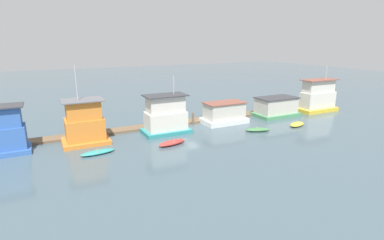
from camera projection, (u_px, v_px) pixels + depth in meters
name	position (u px, v px, depth m)	size (l,w,h in m)	color
ground_plane	(189.00, 128.00, 40.32)	(200.00, 200.00, 0.00)	#475B66
dock_walkway	(180.00, 122.00, 42.62)	(59.60, 2.09, 0.30)	brown
houseboat_orange	(84.00, 124.00, 34.02)	(5.14, 3.97, 8.91)	orange
houseboat_teal	(166.00, 116.00, 37.90)	(5.89, 3.69, 7.22)	teal
houseboat_white	(224.00, 113.00, 42.69)	(6.32, 3.70, 3.01)	white
houseboat_green	(276.00, 107.00, 46.73)	(6.88, 4.15, 2.94)	#4C9360
houseboat_yellow	(318.00, 97.00, 49.60)	(6.84, 3.30, 7.54)	gold
dinghy_teal	(98.00, 152.00, 31.15)	(3.68, 1.56, 0.40)	teal
dinghy_red	(172.00, 143.00, 33.84)	(3.65, 1.85, 0.54)	red
dinghy_green	(258.00, 130.00, 38.90)	(3.39, 2.13, 0.49)	#47844C
dinghy_yellow	(297.00, 124.00, 41.40)	(3.19, 2.29, 0.48)	yellow
mooring_post_near_left	(193.00, 119.00, 41.89)	(0.31, 0.31, 1.73)	brown
mooring_post_far_left	(1.00, 143.00, 32.04)	(0.27, 0.27, 1.60)	brown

